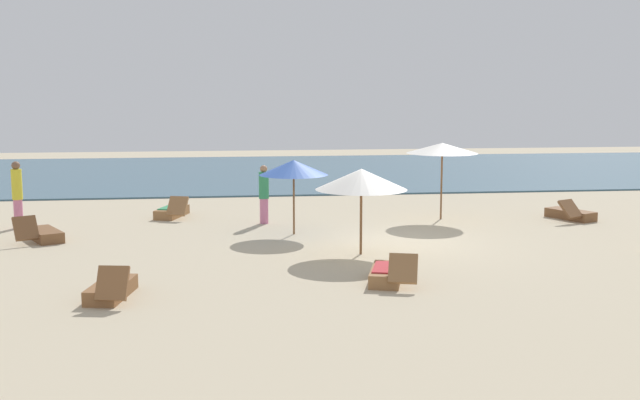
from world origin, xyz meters
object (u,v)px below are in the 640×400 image
lounger_1 (111,289)px  umbrella_1 (294,168)px  lounger_4 (570,214)px  person_1 (17,194)px  person_0 (264,194)px  lounger_0 (172,211)px  lounger_5 (43,234)px  umbrella_0 (442,148)px  umbrella_3 (361,179)px  lounger_2 (388,274)px

lounger_1 → umbrella_1: bearing=56.4°
umbrella_1 → lounger_1: 7.43m
lounger_4 → person_1: bearing=178.1°
person_0 → person_1: (-6.93, 0.09, 0.11)m
lounger_0 → lounger_5: (-3.10, -3.36, -0.01)m
umbrella_0 → lounger_4: umbrella_0 is taller
umbrella_0 → lounger_4: (3.86, -0.53, -1.98)m
umbrella_3 → lounger_0: 7.87m
lounger_4 → lounger_1: bearing=-149.4°
lounger_0 → person_0: 3.19m
lounger_2 → lounger_4: (7.05, 6.83, -0.01)m
lounger_5 → person_0: bearing=17.8°
umbrella_3 → lounger_1: size_ratio=1.27×
umbrella_1 → person_0: 2.13m
umbrella_0 → umbrella_3: bearing=-125.2°
lounger_4 → person_0: 9.23m
person_1 → lounger_5: bearing=-61.1°
lounger_1 → lounger_0: bearing=86.6°
lounger_0 → lounger_2: lounger_0 is taller
lounger_1 → person_1: (-3.63, 7.91, 0.82)m
lounger_2 → umbrella_1: bearing=104.7°
umbrella_0 → umbrella_1: size_ratio=1.14×
umbrella_1 → lounger_4: umbrella_1 is taller
lounger_0 → lounger_2: (4.88, -8.75, -0.00)m
lounger_0 → person_0: person_0 is taller
lounger_2 → lounger_4: lounger_2 is taller
lounger_5 → umbrella_1: bearing=0.8°
lounger_0 → person_0: (2.74, -1.49, 0.70)m
umbrella_3 → lounger_1: umbrella_3 is taller
umbrella_0 → lounger_2: umbrella_0 is taller
lounger_0 → lounger_5: 4.57m
umbrella_3 → lounger_2: size_ratio=1.22×
lounger_4 → lounger_0: bearing=170.9°
person_1 → umbrella_1: bearing=-13.8°
lounger_2 → lounger_1: bearing=-174.1°
lounger_1 → person_1: size_ratio=0.90×
umbrella_0 → lounger_1: umbrella_0 is taller
umbrella_0 → lounger_1: bearing=-137.5°
lounger_5 → person_0: (5.84, 1.87, 0.71)m
lounger_0 → lounger_4: lounger_0 is taller
umbrella_1 → person_0: (-0.71, 1.78, -0.94)m
lounger_4 → person_0: person_0 is taller
umbrella_3 → lounger_0: (-4.80, 6.02, -1.63)m
lounger_1 → person_0: person_0 is taller
umbrella_0 → lounger_5: size_ratio=1.33×
umbrella_3 → lounger_1: (-5.36, -3.28, -1.63)m
lounger_0 → person_1: size_ratio=0.94×
lounger_2 → person_0: (-2.15, 7.26, 0.70)m
umbrella_3 → lounger_2: 3.17m
umbrella_3 → lounger_4: size_ratio=1.22×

